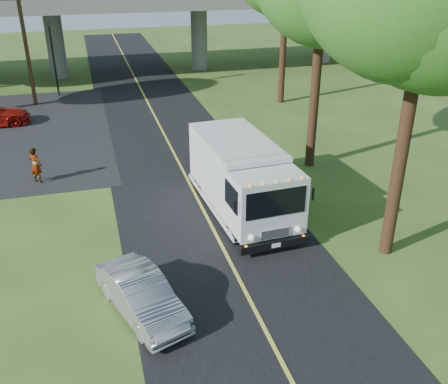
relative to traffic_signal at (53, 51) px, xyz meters
name	(u,v)px	position (x,y,z in m)	size (l,w,h in m)	color
ground	(246,294)	(6.00, -26.00, -3.20)	(120.00, 120.00, 0.00)	#34501C
road	(183,170)	(6.00, -16.00, -3.19)	(7.00, 90.00, 0.02)	black
lane_line	(183,170)	(6.00, -16.00, -3.17)	(0.12, 90.00, 0.01)	gold
overpass	(128,18)	(6.00, 6.00, 1.36)	(54.00, 10.00, 7.30)	slate
traffic_signal	(53,51)	(0.00, 0.00, 0.00)	(0.18, 0.22, 5.20)	black
utility_pole	(24,36)	(-1.50, -2.00, 1.40)	(1.60, 0.26, 9.00)	#472D19
step_van	(241,176)	(7.47, -20.76, -1.62)	(2.93, 7.06, 2.91)	silver
silver_sedan	(142,295)	(2.80, -26.00, -2.57)	(1.33, 3.80, 1.25)	gray
pedestrian	(36,165)	(-0.65, -15.55, -2.36)	(0.61, 0.40, 1.68)	gray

